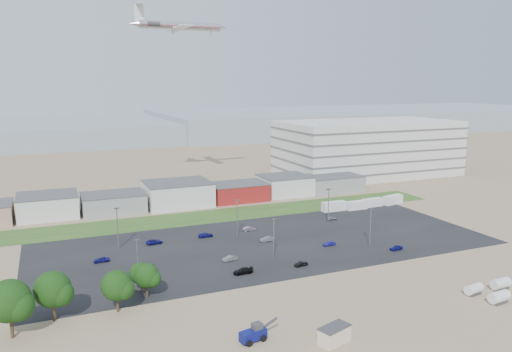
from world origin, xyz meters
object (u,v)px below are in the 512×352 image
parked_car_6 (206,235)px  parked_car_9 (154,242)px  parked_car_7 (267,239)px  parked_car_2 (396,248)px  parked_car_5 (101,260)px  parked_car_13 (301,264)px  parked_car_11 (249,229)px  parked_car_8 (332,219)px  storage_tank_nw (474,289)px  tree_far_left (10,305)px  airliner (180,26)px  box_trailer_a (334,206)px  telehandler (253,333)px  parked_car_3 (243,271)px  parked_car_4 (230,258)px  parked_car_1 (329,244)px  portable_shed (334,335)px

parked_car_6 → parked_car_9: (-14.33, -0.50, 0.01)m
parked_car_7 → parked_car_2: bearing=56.3°
parked_car_5 → parked_car_13: parked_car_5 is taller
parked_car_6 → parked_car_11: parked_car_6 is taller
parked_car_2 → parked_car_8: size_ratio=1.13×
storage_tank_nw → parked_car_6: (-38.47, 57.66, -0.56)m
tree_far_left → parked_car_8: tree_far_left is taller
storage_tank_nw → parked_car_7: size_ratio=1.00×
airliner → parked_car_8: (28.36, -70.33, -63.67)m
parked_car_5 → parked_car_9: parked_car_5 is taller
parked_car_11 → parked_car_7: bearing=-173.3°
box_trailer_a → tree_far_left: tree_far_left is taller
parked_car_13 → telehandler: bearing=-47.5°
parked_car_5 → parked_car_8: size_ratio=1.16×
parked_car_7 → parked_car_3: bearing=-35.6°
parked_car_4 → parked_car_13: bearing=48.0°
tree_far_left → parked_car_9: (31.99, 40.24, -5.15)m
parked_car_1 → parked_car_7: bearing=-125.6°
box_trailer_a → parked_car_11: (-34.64, -10.24, -0.97)m
portable_shed → parked_car_1: (25.20, 43.31, -0.86)m
parked_car_5 → tree_far_left: bearing=-31.3°
telehandler → parked_car_2: bearing=16.3°
portable_shed → parked_car_9: portable_shed is taller
parked_car_1 → parked_car_4: 27.84m
parked_car_6 → parked_car_13: size_ratio=1.27×
storage_tank_nw → parked_car_2: storage_tank_nw is taller
storage_tank_nw → telehandler: bearing=179.9°
parked_car_5 → telehandler: bearing=19.3°
parked_car_1 → parked_car_3: bearing=-71.4°
portable_shed → parked_car_11: size_ratio=1.54×
box_trailer_a → parked_car_9: bearing=-169.4°
airliner → parked_car_9: airliner is taller
parked_car_1 → parked_car_7: parked_car_7 is taller
parked_car_8 → parked_car_13: parked_car_8 is taller
parked_car_7 → parked_car_11: bearing=-174.7°
parked_car_7 → parked_car_9: 30.04m
parked_car_7 → parked_car_4: bearing=-53.0°
storage_tank_nw → parked_car_1: storage_tank_nw is taller
tree_far_left → parked_car_6: (46.32, 40.74, -5.16)m
airliner → parked_car_4: bearing=-98.6°
parked_car_13 → parked_car_2: bearing=84.5°
parked_car_5 → parked_car_7: (42.87, -0.86, 0.01)m
parked_car_4 → parked_car_7: bearing=118.6°
airliner → parked_car_2: airliner is taller
telehandler → parked_car_3: size_ratio=1.61×
parked_car_4 → parked_car_8: (41.53, 21.56, -0.08)m
tree_far_left → parked_car_13: bearing=10.0°
parked_car_1 → parked_car_8: parked_car_1 is taller
box_trailer_a → parked_car_3: box_trailer_a is taller
telehandler → parked_car_7: bearing=50.9°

